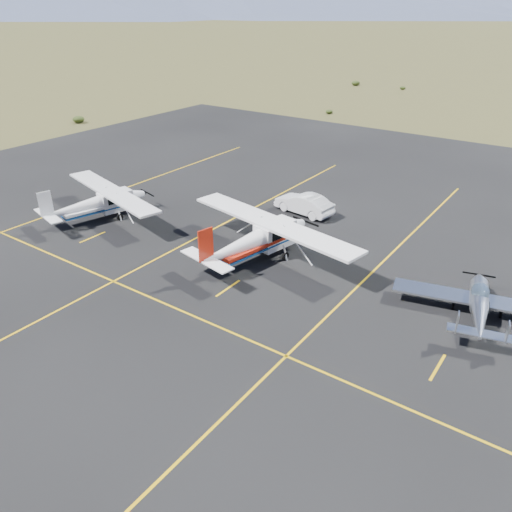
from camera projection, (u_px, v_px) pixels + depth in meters
ground at (385, 308)px, 24.56m from camera, size 1600.00×1600.00×0.00m
apron at (268, 269)px, 28.15m from camera, size 72.00×72.00×0.02m
aircraft_low_wing at (479, 303)px, 23.43m from camera, size 5.89×8.07×1.75m
aircraft_cessna at (258, 238)px, 28.54m from camera, size 7.60×12.24×3.09m
aircraft_plain at (98, 202)px, 33.95m from camera, size 7.22×10.98×2.79m
sedan at (304, 204)px, 35.16m from camera, size 2.06×4.51×1.43m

